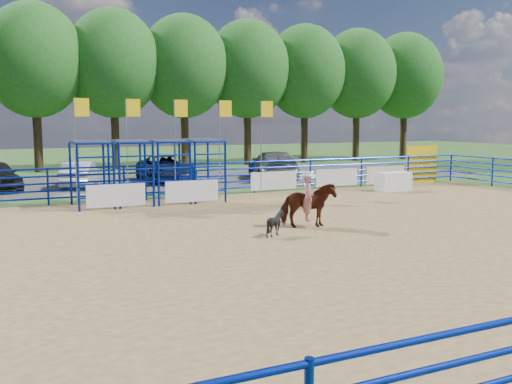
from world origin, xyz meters
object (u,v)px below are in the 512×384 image
Objects in this scene: horse_and_rider at (308,200)px; calf at (275,223)px; announcer_table at (393,181)px; car_d at (273,165)px; car_c at (166,169)px; car_b at (80,174)px.

horse_and_rider is 1.77m from calf.
horse_and_rider is at bearing -51.99° from calf.
horse_and_rider is (-8.50, -6.39, 0.41)m from announcer_table.
car_d is at bearing -15.49° from calf.
car_d reaches higher than car_c.
car_d is at bearing 66.89° from horse_and_rider.
horse_and_rider is 15.05m from car_c.
car_d is (7.47, 14.68, 0.40)m from calf.
calf is (-10.03, -7.15, -0.06)m from announcer_table.
car_b is 0.78× the size of car_c.
calf is at bearing -93.63° from car_c.
car_c is at bearing 4.89° from car_d.
car_d reaches higher than announcer_table.
announcer_table is 0.41× the size of car_b.
car_d reaches higher than car_b.
announcer_table is 12.20m from car_c.
calf is 0.15× the size of car_c.
calf is at bearing -144.52° from announcer_table.
car_c is (4.64, 0.55, 0.06)m from car_b.
horse_and_rider reaches higher than calf.
car_c is (-8.59, 8.67, 0.26)m from announcer_table.
horse_and_rider is 0.45× the size of car_d.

